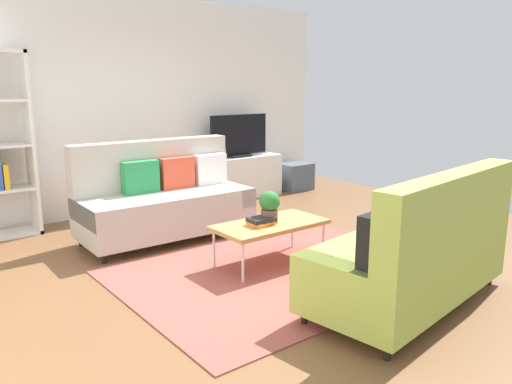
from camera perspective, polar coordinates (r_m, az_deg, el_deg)
name	(u,v)px	position (r m, az deg, el deg)	size (l,w,h in m)	color
ground_plane	(258,262)	(4.99, 0.22, -8.02)	(7.68, 7.68, 0.00)	brown
wall_far	(131,105)	(7.10, -14.11, 9.62)	(6.40, 0.12, 2.90)	white
area_rug	(279,270)	(4.77, 2.68, -8.93)	(2.90, 2.20, 0.01)	#9E4C42
couch_beige	(164,199)	(5.76, -10.44, -0.78)	(1.92, 0.88, 1.10)	#B2ADA3
couch_green	(416,252)	(4.10, 17.77, -6.56)	(1.99, 1.08, 1.10)	#A3BC4C
coffee_table	(270,225)	(4.83, 1.63, -3.83)	(1.10, 0.56, 0.42)	#B7844C
tv_console	(238,177)	(7.72, -2.02, 1.70)	(1.40, 0.44, 0.64)	silver
tv	(239,136)	(7.61, -1.97, 6.36)	(1.00, 0.20, 0.64)	black
storage_trunk	(295,177)	(8.34, 4.51, 1.77)	(0.52, 0.40, 0.44)	#4C5666
potted_plant	(270,205)	(4.79, 1.56, -1.55)	(0.20, 0.20, 0.31)	brown
table_book_0	(261,223)	(4.73, 0.60, -3.58)	(0.24, 0.18, 0.04)	orange
table_book_1	(261,219)	(4.72, 0.60, -3.15)	(0.24, 0.18, 0.04)	#262626
vase_0	(204,156)	(7.37, -5.93, 4.15)	(0.13, 0.13, 0.12)	silver
bottle_0	(219,154)	(7.40, -4.29, 4.32)	(0.05, 0.05, 0.15)	#262626
bottle_1	(224,154)	(7.46, -3.66, 4.38)	(0.05, 0.05, 0.15)	silver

